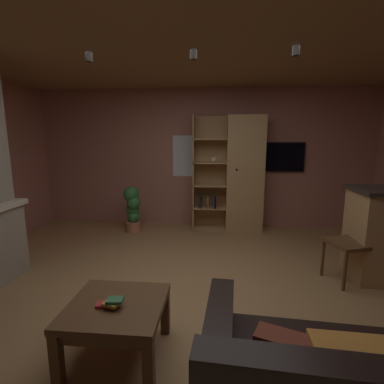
{
  "coord_description": "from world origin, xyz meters",
  "views": [
    {
      "loc": [
        0.28,
        -2.64,
        1.62
      ],
      "look_at": [
        0.0,
        0.4,
        1.05
      ],
      "focal_mm": 26.59,
      "sensor_mm": 36.0,
      "label": 1
    }
  ],
  "objects_px": {
    "table_book_0": "(104,304)",
    "dining_chair": "(356,237)",
    "coffee_table": "(116,314)",
    "potted_floor_plant": "(133,208)",
    "table_book_1": "(112,303)",
    "wall_mounted_tv": "(278,157)",
    "bookshelf_cabinet": "(240,175)",
    "table_book_2": "(115,300)"
  },
  "relations": [
    {
      "from": "table_book_2",
      "to": "potted_floor_plant",
      "type": "xyz_separation_m",
      "value": [
        -0.75,
        2.92,
        -0.04
      ]
    },
    {
      "from": "bookshelf_cabinet",
      "to": "table_book_1",
      "type": "relative_size",
      "value": 17.94
    },
    {
      "from": "table_book_1",
      "to": "bookshelf_cabinet",
      "type": "bearing_deg",
      "value": 70.9
    },
    {
      "from": "table_book_1",
      "to": "potted_floor_plant",
      "type": "relative_size",
      "value": 0.14
    },
    {
      "from": "bookshelf_cabinet",
      "to": "potted_floor_plant",
      "type": "xyz_separation_m",
      "value": [
        -1.86,
        -0.34,
        -0.55
      ]
    },
    {
      "from": "table_book_1",
      "to": "dining_chair",
      "type": "height_order",
      "value": "dining_chair"
    },
    {
      "from": "coffee_table",
      "to": "table_book_1",
      "type": "xyz_separation_m",
      "value": [
        -0.01,
        -0.05,
        0.12
      ]
    },
    {
      "from": "bookshelf_cabinet",
      "to": "wall_mounted_tv",
      "type": "distance_m",
      "value": 0.78
    },
    {
      "from": "coffee_table",
      "to": "dining_chair",
      "type": "xyz_separation_m",
      "value": [
        2.3,
        1.39,
        0.18
      ]
    },
    {
      "from": "bookshelf_cabinet",
      "to": "table_book_0",
      "type": "height_order",
      "value": "bookshelf_cabinet"
    },
    {
      "from": "coffee_table",
      "to": "table_book_0",
      "type": "relative_size",
      "value": 6.58
    },
    {
      "from": "coffee_table",
      "to": "table_book_0",
      "type": "height_order",
      "value": "table_book_0"
    },
    {
      "from": "dining_chair",
      "to": "wall_mounted_tv",
      "type": "xyz_separation_m",
      "value": [
        -0.5,
        2.03,
        0.78
      ]
    },
    {
      "from": "bookshelf_cabinet",
      "to": "table_book_0",
      "type": "xyz_separation_m",
      "value": [
        -1.2,
        -3.25,
        -0.55
      ]
    },
    {
      "from": "table_book_1",
      "to": "potted_floor_plant",
      "type": "distance_m",
      "value": 3.01
    },
    {
      "from": "table_book_0",
      "to": "table_book_1",
      "type": "relative_size",
      "value": 0.94
    },
    {
      "from": "potted_floor_plant",
      "to": "wall_mounted_tv",
      "type": "xyz_separation_m",
      "value": [
        2.54,
        0.55,
        0.86
      ]
    },
    {
      "from": "bookshelf_cabinet",
      "to": "wall_mounted_tv",
      "type": "xyz_separation_m",
      "value": [
        0.68,
        0.21,
        0.31
      ]
    },
    {
      "from": "coffee_table",
      "to": "table_book_0",
      "type": "distance_m",
      "value": 0.13
    },
    {
      "from": "dining_chair",
      "to": "potted_floor_plant",
      "type": "relative_size",
      "value": 1.13
    },
    {
      "from": "table_book_0",
      "to": "wall_mounted_tv",
      "type": "bearing_deg",
      "value": 61.51
    },
    {
      "from": "coffee_table",
      "to": "table_book_1",
      "type": "relative_size",
      "value": 6.2
    },
    {
      "from": "table_book_1",
      "to": "dining_chair",
      "type": "bearing_deg",
      "value": 32.0
    },
    {
      "from": "table_book_0",
      "to": "wall_mounted_tv",
      "type": "relative_size",
      "value": 0.11
    },
    {
      "from": "coffee_table",
      "to": "dining_chair",
      "type": "height_order",
      "value": "dining_chair"
    },
    {
      "from": "table_book_0",
      "to": "potted_floor_plant",
      "type": "distance_m",
      "value": 2.98
    },
    {
      "from": "table_book_1",
      "to": "table_book_2",
      "type": "height_order",
      "value": "table_book_2"
    },
    {
      "from": "coffee_table",
      "to": "dining_chair",
      "type": "bearing_deg",
      "value": 31.11
    },
    {
      "from": "table_book_1",
      "to": "coffee_table",
      "type": "bearing_deg",
      "value": 82.48
    },
    {
      "from": "bookshelf_cabinet",
      "to": "coffee_table",
      "type": "bearing_deg",
      "value": -109.28
    },
    {
      "from": "potted_floor_plant",
      "to": "coffee_table",
      "type": "bearing_deg",
      "value": -75.53
    },
    {
      "from": "table_book_0",
      "to": "dining_chair",
      "type": "xyz_separation_m",
      "value": [
        2.38,
        1.43,
        0.09
      ]
    },
    {
      "from": "table_book_0",
      "to": "dining_chair",
      "type": "distance_m",
      "value": 2.77
    },
    {
      "from": "table_book_0",
      "to": "wall_mounted_tv",
      "type": "xyz_separation_m",
      "value": [
        1.88,
        3.46,
        0.86
      ]
    },
    {
      "from": "table_book_1",
      "to": "potted_floor_plant",
      "type": "bearing_deg",
      "value": 104.09
    },
    {
      "from": "table_book_0",
      "to": "dining_chair",
      "type": "relative_size",
      "value": 0.12
    },
    {
      "from": "bookshelf_cabinet",
      "to": "table_book_2",
      "type": "relative_size",
      "value": 17.51
    },
    {
      "from": "coffee_table",
      "to": "potted_floor_plant",
      "type": "height_order",
      "value": "potted_floor_plant"
    },
    {
      "from": "table_book_0",
      "to": "table_book_2",
      "type": "height_order",
      "value": "table_book_2"
    },
    {
      "from": "table_book_2",
      "to": "potted_floor_plant",
      "type": "bearing_deg",
      "value": 104.49
    },
    {
      "from": "table_book_1",
      "to": "wall_mounted_tv",
      "type": "height_order",
      "value": "wall_mounted_tv"
    },
    {
      "from": "wall_mounted_tv",
      "to": "potted_floor_plant",
      "type": "bearing_deg",
      "value": -167.68
    }
  ]
}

